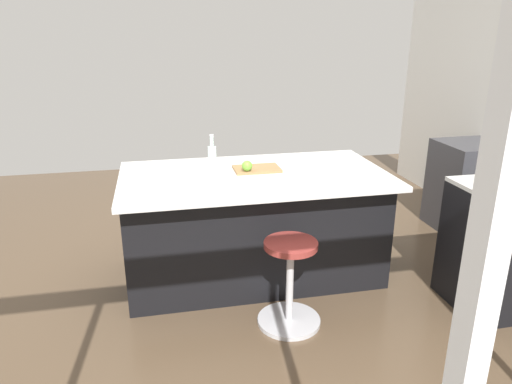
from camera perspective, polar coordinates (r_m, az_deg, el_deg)
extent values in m
plane|color=brown|center=(3.85, -2.09, -11.34)|extent=(7.33, 7.33, 0.00)
cube|color=silver|center=(1.01, 24.66, -15.00)|extent=(0.05, 0.06, 2.32)
cube|color=#38383D|center=(5.22, 24.10, 0.62)|extent=(0.60, 0.60, 0.89)
cube|color=black|center=(5.00, 26.02, -0.95)|extent=(0.44, 0.01, 0.32)
cube|color=black|center=(3.85, -0.31, -4.21)|extent=(1.99, 0.92, 0.85)
cube|color=silver|center=(3.65, -0.16, 1.94)|extent=(2.05, 1.12, 0.04)
cylinder|color=#B7B7BC|center=(3.44, 3.98, -15.19)|extent=(0.44, 0.44, 0.03)
cylinder|color=#B7B7BC|center=(3.29, 4.09, -11.08)|extent=(0.05, 0.05, 0.56)
cylinder|color=maroon|center=(3.15, 4.22, -6.36)|extent=(0.36, 0.36, 0.04)
cube|color=olive|center=(3.73, 0.10, 2.81)|extent=(0.36, 0.24, 0.02)
sphere|color=#609E2D|center=(3.63, -1.09, 3.17)|extent=(0.08, 0.08, 0.08)
cylinder|color=silver|center=(3.60, -5.28, 3.76)|extent=(0.06, 0.06, 0.22)
cylinder|color=silver|center=(3.56, -5.36, 6.09)|extent=(0.03, 0.03, 0.08)
cylinder|color=#B7B7BC|center=(3.55, -5.38, 6.80)|extent=(0.03, 0.03, 0.02)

